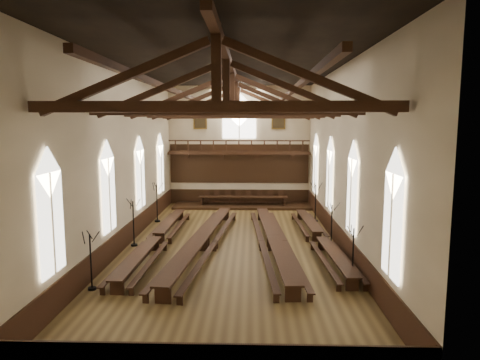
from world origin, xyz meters
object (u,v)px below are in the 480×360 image
at_px(refectory_row_b, 203,239).
at_px(candelabrum_left_near, 91,272).
at_px(refectory_row_a, 157,238).
at_px(candelabrum_right_far, 315,210).
at_px(candelabrum_left_far, 157,210).
at_px(dais, 243,206).
at_px(high_table, 243,198).
at_px(candelabrum_right_mid, 331,233).
at_px(candelabrum_left_mid, 134,232).
at_px(refectory_row_c, 273,239).
at_px(candelabrum_right_near, 353,264).
at_px(refectory_row_d, 320,237).

relative_size(refectory_row_b, candelabrum_left_near, 6.01).
distance_m(refectory_row_a, candelabrum_right_far, 11.72).
height_order(refectory_row_a, candelabrum_left_far, candelabrum_left_far).
relative_size(dais, candelabrum_left_far, 4.08).
height_order(high_table, candelabrum_right_mid, candelabrum_right_mid).
height_order(refectory_row_a, candelabrum_left_mid, candelabrum_left_mid).
xyz_separation_m(candelabrum_left_near, candelabrum_right_mid, (11.10, 6.54, 0.00)).
height_order(candelabrum_left_mid, candelabrum_left_far, candelabrum_left_far).
relative_size(refectory_row_b, dais, 1.33).
relative_size(refectory_row_a, candelabrum_right_mid, 5.59).
distance_m(candelabrum_left_mid, candelabrum_left_far, 5.97).
height_order(refectory_row_c, candelabrum_left_near, candelabrum_left_near).
relative_size(refectory_row_c, candelabrum_left_near, 5.90).
distance_m(candelabrum_right_near, candelabrum_right_far, 11.27).
bearing_deg(refectory_row_d, candelabrum_right_near, -83.40).
relative_size(candelabrum_left_mid, candelabrum_right_mid, 1.08).
distance_m(refectory_row_b, candelabrum_left_far, 7.68).
distance_m(candelabrum_left_near, candelabrum_left_far, 12.37).
height_order(dais, candelabrum_right_mid, candelabrum_right_mid).
bearing_deg(candelabrum_left_near, refectory_row_a, 77.70).
height_order(refectory_row_b, candelabrum_right_far, candelabrum_right_far).
relative_size(refectory_row_b, candelabrum_left_far, 5.42).
bearing_deg(candelabrum_right_mid, refectory_row_c, -171.22).
bearing_deg(candelabrum_left_far, refectory_row_b, -58.62).
xyz_separation_m(candelabrum_left_near, candelabrum_right_far, (11.10, 12.68, 0.09)).
height_order(dais, candelabrum_right_far, candelabrum_right_far).
height_order(refectory_row_a, refectory_row_c, refectory_row_c).
bearing_deg(refectory_row_c, candelabrum_right_far, 63.68).
height_order(candelabrum_left_far, candelabrum_right_far, candelabrum_right_far).
xyz_separation_m(refectory_row_b, candelabrum_left_far, (-4.00, 6.55, 0.25)).
relative_size(refectory_row_b, candelabrum_left_mid, 5.57).
bearing_deg(candelabrum_left_mid, dais, 62.82).
xyz_separation_m(refectory_row_c, refectory_row_d, (2.68, 0.69, -0.08)).
xyz_separation_m(refectory_row_a, candelabrum_left_near, (-1.35, -6.19, 0.24)).
relative_size(dais, candelabrum_right_near, 4.58).
relative_size(refectory_row_d, high_table, 1.88).
height_order(refectory_row_a, dais, refectory_row_a).
bearing_deg(candelabrum_left_far, high_table, 43.20).
height_order(refectory_row_a, candelabrum_right_mid, candelabrum_right_mid).
distance_m(refectory_row_a, candelabrum_right_mid, 9.76).
xyz_separation_m(refectory_row_b, candelabrum_right_mid, (7.10, 0.72, 0.17)).
relative_size(high_table, candelabrum_right_near, 2.95).
bearing_deg(dais, high_table, 0.00).
xyz_separation_m(refectory_row_c, high_table, (-1.89, 11.90, 0.19)).
height_order(candelabrum_right_mid, candelabrum_right_far, candelabrum_right_far).
height_order(refectory_row_a, refectory_row_d, refectory_row_a).
xyz_separation_m(refectory_row_b, refectory_row_c, (3.81, 0.21, -0.02)).
xyz_separation_m(refectory_row_c, dais, (-1.89, 11.90, -0.48)).
relative_size(candelabrum_left_near, candelabrum_left_mid, 0.93).
distance_m(high_table, candelabrum_left_near, 18.88).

